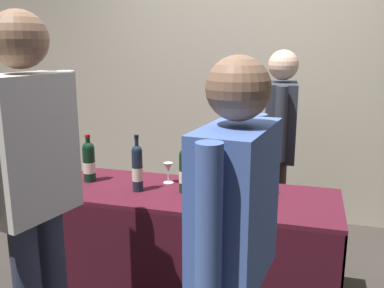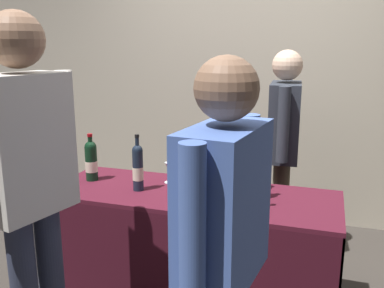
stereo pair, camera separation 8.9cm
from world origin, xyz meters
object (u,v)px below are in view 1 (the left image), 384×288
featured_wine_bottle (260,176)px  vendor_presenter (280,137)px  display_bottle_0 (137,168)px  flower_vase (246,189)px  taster_foreground_right (31,176)px  tasting_table (192,228)px  wine_glass_near_vendor (168,168)px

featured_wine_bottle → vendor_presenter: 0.76m
display_bottle_0 → flower_vase: bearing=-9.2°
featured_wine_bottle → taster_foreground_right: taster_foreground_right is taller
flower_vase → vendor_presenter: (0.10, 0.94, 0.09)m
tasting_table → featured_wine_bottle: size_ratio=5.49×
tasting_table → taster_foreground_right: (-0.49, -0.82, 0.54)m
tasting_table → vendor_presenter: 1.00m
featured_wine_bottle → taster_foreground_right: bearing=-136.3°
tasting_table → featured_wine_bottle: bearing=3.8°
display_bottle_0 → wine_glass_near_vendor: display_bottle_0 is taller
tasting_table → flower_vase: (0.35, -0.17, 0.34)m
featured_wine_bottle → flower_vase: bearing=-103.5°
display_bottle_0 → flower_vase: size_ratio=0.91×
display_bottle_0 → wine_glass_near_vendor: (0.13, 0.19, -0.05)m
tasting_table → taster_foreground_right: size_ratio=1.00×
tasting_table → wine_glass_near_vendor: (-0.20, 0.14, 0.33)m
display_bottle_0 → wine_glass_near_vendor: 0.24m
display_bottle_0 → featured_wine_bottle: bearing=6.5°
featured_wine_bottle → display_bottle_0: 0.73m
wine_glass_near_vendor → flower_vase: 0.62m
tasting_table → vendor_presenter: size_ratio=1.11×
flower_vase → vendor_presenter: vendor_presenter is taller
tasting_table → wine_glass_near_vendor: bearing=145.3°
vendor_presenter → featured_wine_bottle: bearing=-8.1°
tasting_table → featured_wine_bottle: (0.40, 0.03, 0.36)m
featured_wine_bottle → vendor_presenter: vendor_presenter is taller
vendor_presenter → taster_foreground_right: bearing=-34.5°
wine_glass_near_vendor → flower_vase: bearing=-28.9°
taster_foreground_right → vendor_presenter: bearing=-17.5°
featured_wine_bottle → wine_glass_near_vendor: (-0.59, 0.11, -0.03)m
vendor_presenter → taster_foreground_right: (-0.94, -1.60, 0.11)m
display_bottle_0 → wine_glass_near_vendor: bearing=55.9°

